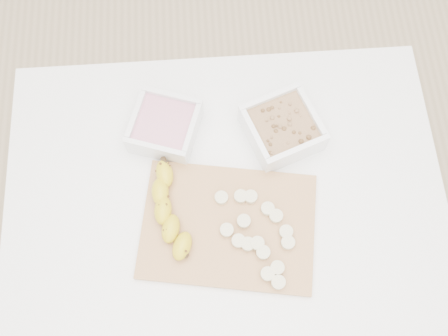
{
  "coord_description": "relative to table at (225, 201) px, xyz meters",
  "views": [
    {
      "loc": [
        -0.02,
        -0.34,
        1.83
      ],
      "look_at": [
        0.0,
        0.03,
        0.81
      ],
      "focal_mm": 40.0,
      "sensor_mm": 36.0,
      "label": 1
    }
  ],
  "objects": [
    {
      "name": "table",
      "position": [
        0.0,
        0.0,
        0.0
      ],
      "size": [
        1.0,
        0.7,
        0.75
      ],
      "color": "white",
      "rests_on": "ground"
    },
    {
      "name": "banana_slices",
      "position": [
        0.06,
        -0.11,
        0.12
      ],
      "size": [
        0.17,
        0.22,
        0.02
      ],
      "color": "beige",
      "rests_on": "cutting_board"
    },
    {
      "name": "banana",
      "position": [
        -0.12,
        -0.05,
        0.13
      ],
      "size": [
        0.06,
        0.22,
        0.04
      ],
      "primitive_type": null,
      "rotation": [
        0.0,
        0.0,
        -0.0
      ],
      "color": "gold",
      "rests_on": "cutting_board"
    },
    {
      "name": "ground",
      "position": [
        0.0,
        0.0,
        -0.65
      ],
      "size": [
        3.5,
        3.5,
        0.0
      ],
      "primitive_type": "plane",
      "color": "#C6AD89",
      "rests_on": "ground"
    },
    {
      "name": "cutting_board",
      "position": [
        0.0,
        -0.09,
        0.1
      ],
      "size": [
        0.42,
        0.33,
        0.01
      ],
      "primitive_type": "cube",
      "rotation": [
        0.0,
        0.0,
        -0.17
      ],
      "color": "#AE824F",
      "rests_on": "table"
    },
    {
      "name": "bowl_granola",
      "position": [
        0.14,
        0.13,
        0.13
      ],
      "size": [
        0.2,
        0.2,
        0.07
      ],
      "color": "white",
      "rests_on": "table"
    },
    {
      "name": "bowl_yogurt",
      "position": [
        -0.13,
        0.15,
        0.13
      ],
      "size": [
        0.18,
        0.18,
        0.07
      ],
      "color": "white",
      "rests_on": "table"
    }
  ]
}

